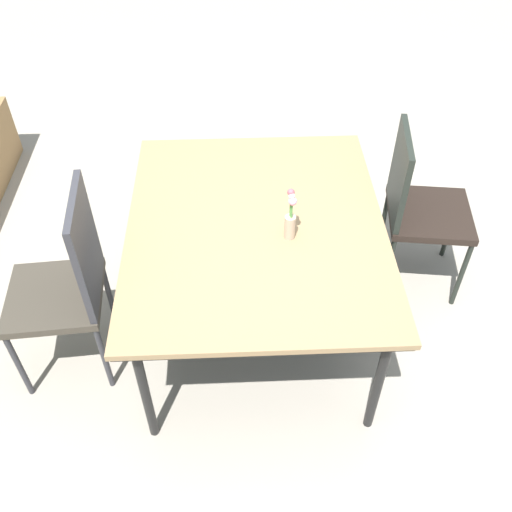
# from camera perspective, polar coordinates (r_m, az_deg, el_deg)

# --- Properties ---
(ground_plane) EXTENTS (12.00, 12.00, 0.00)m
(ground_plane) POSITION_cam_1_polar(r_m,az_deg,el_deg) (3.19, 1.30, -6.59)
(ground_plane) COLOR gray
(dining_table) EXTENTS (1.44, 1.19, 0.73)m
(dining_table) POSITION_cam_1_polar(r_m,az_deg,el_deg) (2.68, -0.00, 2.40)
(dining_table) COLOR #8C704C
(dining_table) RESTS_ON ground
(chair_far_side) EXTENTS (0.47, 0.47, 1.03)m
(chair_far_side) POSITION_cam_1_polar(r_m,az_deg,el_deg) (2.75, -18.13, -2.29)
(chair_far_side) COLOR #39342B
(chair_far_side) RESTS_ON ground
(chair_near_right) EXTENTS (0.49, 0.49, 0.96)m
(chair_near_right) POSITION_cam_1_polar(r_m,az_deg,el_deg) (3.17, 15.76, 5.10)
(chair_near_right) COLOR black
(chair_near_right) RESTS_ON ground
(flower_vase) EXTENTS (0.05, 0.05, 0.26)m
(flower_vase) POSITION_cam_1_polar(r_m,az_deg,el_deg) (2.52, 3.45, 3.77)
(flower_vase) COLOR tan
(flower_vase) RESTS_ON dining_table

